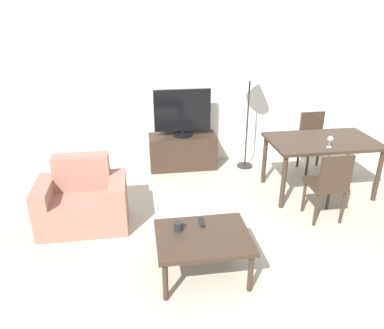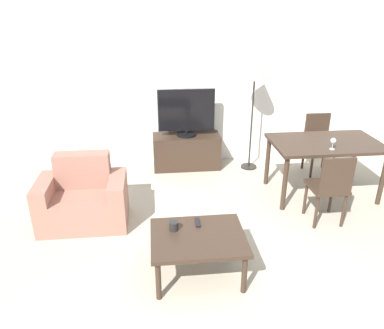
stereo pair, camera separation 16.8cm
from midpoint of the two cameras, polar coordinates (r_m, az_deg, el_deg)
ground_plane at (r=3.40m, az=5.67°, el=-21.37°), size 18.00×18.00×0.00m
wall_back at (r=5.75m, az=-1.82°, el=13.21°), size 7.41×0.06×2.70m
armchair at (r=4.49m, az=-17.31°, el=-5.51°), size 0.99×0.62×0.80m
tv_stand at (r=5.78m, az=-2.25°, el=1.99°), size 1.02×0.42×0.52m
tv at (r=5.58m, az=-2.35°, el=7.86°), size 0.84×0.29×0.70m
coffee_table at (r=3.51m, az=0.31°, el=-11.45°), size 0.86×0.68×0.43m
dining_table at (r=5.15m, az=18.29°, el=2.68°), size 1.38×0.84×0.74m
dining_chair_near at (r=4.51m, az=19.18°, el=-2.68°), size 0.40×0.40×0.87m
dining_chair_far at (r=5.91m, az=17.21°, el=3.84°), size 0.40×0.40×0.87m
floor_lamp at (r=5.52m, az=8.00°, el=13.63°), size 0.32×0.32×1.69m
remote_primary at (r=3.64m, az=0.12°, el=-8.83°), size 0.04×0.15×0.02m
cup_white_near at (r=3.53m, az=-3.47°, el=-9.40°), size 0.09×0.09×0.09m
wine_glass_left at (r=4.84m, az=19.39°, el=3.61°), size 0.07×0.07×0.15m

